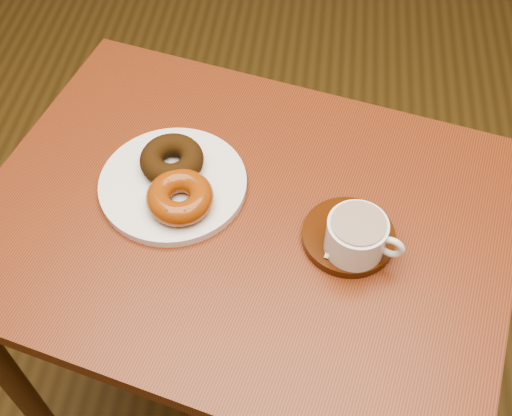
# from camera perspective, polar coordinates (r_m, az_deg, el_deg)

# --- Properties ---
(cafe_table) EXTENTS (0.98, 0.82, 0.80)m
(cafe_table) POSITION_cam_1_polar(r_m,az_deg,el_deg) (1.14, -1.00, -4.40)
(cafe_table) COLOR brown
(cafe_table) RESTS_ON ground
(donut_plate) EXTENTS (0.25, 0.25, 0.01)m
(donut_plate) POSITION_cam_1_polar(r_m,az_deg,el_deg) (1.07, -7.38, 2.14)
(donut_plate) COLOR white
(donut_plate) RESTS_ON cafe_table
(donut_cinnamon) EXTENTS (0.15, 0.15, 0.04)m
(donut_cinnamon) POSITION_cam_1_polar(r_m,az_deg,el_deg) (1.07, -7.49, 4.28)
(donut_cinnamon) COLOR #301C09
(donut_cinnamon) RESTS_ON donut_plate
(donut_caramel) EXTENTS (0.11, 0.11, 0.04)m
(donut_caramel) POSITION_cam_1_polar(r_m,az_deg,el_deg) (1.02, -6.78, 0.97)
(donut_caramel) COLOR #8E3F0F
(donut_caramel) RESTS_ON donut_plate
(saucer) EXTENTS (0.16, 0.16, 0.02)m
(saucer) POSITION_cam_1_polar(r_m,az_deg,el_deg) (1.01, 8.20, -2.52)
(saucer) COLOR #3C1A08
(saucer) RESTS_ON cafe_table
(coffee_cup) EXTENTS (0.12, 0.09, 0.06)m
(coffee_cup) POSITION_cam_1_polar(r_m,az_deg,el_deg) (0.96, 8.98, -2.44)
(coffee_cup) COLOR white
(coffee_cup) RESTS_ON saucer
(teaspoon) EXTENTS (0.04, 0.10, 0.01)m
(teaspoon) POSITION_cam_1_polar(r_m,az_deg,el_deg) (1.01, 7.80, -0.99)
(teaspoon) COLOR silver
(teaspoon) RESTS_ON saucer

